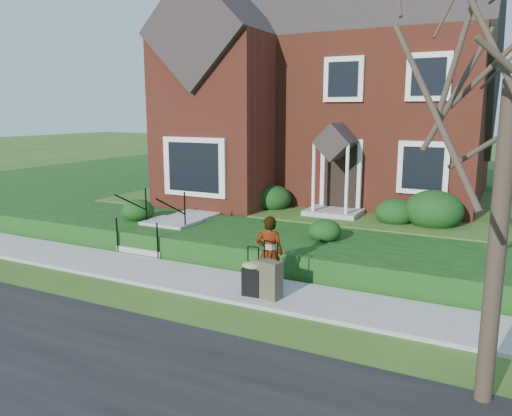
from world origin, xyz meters
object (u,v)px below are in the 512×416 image
Objects in this scene: woman at (269,253)px; suitcase_black at (252,277)px; front_steps at (161,231)px; suitcase_olive at (268,279)px.

suitcase_black is (-0.15, -0.49, -0.38)m from woman.
woman is (4.07, -1.74, 0.37)m from front_steps.
front_steps is at bearing 145.87° from suitcase_black.
front_steps is 4.51m from suitcase_black.
suitcase_black is 0.34m from suitcase_olive.
woman reaches higher than suitcase_black.
front_steps is at bearing -37.00° from woman.
front_steps is 4.78m from suitcase_olive.
suitcase_olive is at bearing 3.33° from suitcase_black.
suitcase_black is at bearing 59.12° from woman.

